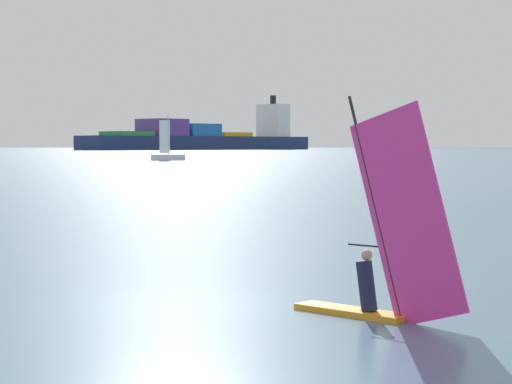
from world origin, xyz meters
name	(u,v)px	position (x,y,z in m)	size (l,w,h in m)	color
ground_plane	(177,305)	(0.00, 0.00, 0.00)	(4000.00, 4000.00, 0.00)	#476B84
windsurfer	(383,256)	(4.37, -0.93, 1.24)	(3.48, 2.43, 4.48)	orange
cargo_ship	(202,138)	(-134.74, 582.94, 7.61)	(123.51, 150.46, 36.35)	navy
distant_headland	(208,137)	(-305.82, 1356.56, 13.98)	(1097.91, 263.06, 27.95)	#4C564C
small_sailboat	(168,156)	(-48.36, 178.89, 0.94)	(6.76, 6.45, 9.52)	white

